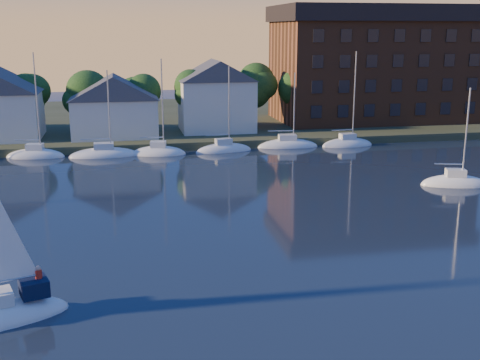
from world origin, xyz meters
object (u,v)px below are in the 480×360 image
object	(u,v)px
clubhouse_east	(216,95)
condo_block	(375,63)
clubhouse_centre	(114,105)
drifting_sailboat_right	(455,185)

from	to	relation	value
clubhouse_east	condo_block	size ratio (longest dim) A/B	0.34
condo_block	clubhouse_centre	bearing A→B (deg)	-168.76
clubhouse_centre	drifting_sailboat_right	size ratio (longest dim) A/B	1.09
clubhouse_centre	clubhouse_east	distance (m)	14.17
clubhouse_centre	drifting_sailboat_right	xyz separation A→B (m)	(32.48, -29.55, -5.04)
clubhouse_east	drifting_sailboat_right	bearing A→B (deg)	-59.64
drifting_sailboat_right	clubhouse_east	bearing A→B (deg)	136.49
clubhouse_centre	clubhouse_east	size ratio (longest dim) A/B	1.10
clubhouse_east	drifting_sailboat_right	distance (m)	37.03
clubhouse_east	condo_block	world-z (taller)	condo_block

